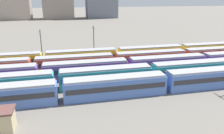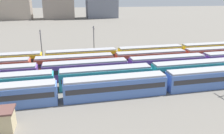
# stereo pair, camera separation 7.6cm
# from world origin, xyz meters

# --- Properties ---
(ground_plane) EXTENTS (600.00, 600.00, 0.00)m
(ground_plane) POSITION_xyz_m (0.00, 10.40, 0.00)
(ground_plane) COLOR #666059
(train_track_0) EXTENTS (74.70, 3.06, 3.75)m
(train_track_0) POSITION_xyz_m (27.44, 0.00, 1.90)
(train_track_0) COLOR #4C70BC
(train_track_0) RESTS_ON ground_plane
(train_track_1) EXTENTS (55.80, 3.06, 3.75)m
(train_track_1) POSITION_xyz_m (17.33, 5.20, 1.90)
(train_track_1) COLOR teal
(train_track_1) RESTS_ON ground_plane
(train_track_2) EXTENTS (112.50, 3.06, 3.75)m
(train_track_2) POSITION_xyz_m (42.32, 10.40, 1.90)
(train_track_2) COLOR #6B429E
(train_track_2) RESTS_ON ground_plane
(train_track_3) EXTENTS (93.60, 3.06, 3.75)m
(train_track_3) POSITION_xyz_m (30.88, 15.60, 1.90)
(train_track_3) COLOR #BC4C38
(train_track_3) RESTS_ON ground_plane
(train_track_4) EXTENTS (112.50, 3.06, 3.75)m
(train_track_4) POSITION_xyz_m (42.39, 20.80, 1.90)
(train_track_4) COLOR yellow
(train_track_4) RESTS_ON ground_plane
(catenary_pole_1) EXTENTS (0.24, 3.20, 8.83)m
(catenary_pole_1) POSITION_xyz_m (4.07, 23.58, 4.95)
(catenary_pole_1) COLOR #4C4C51
(catenary_pole_1) RESTS_ON ground_plane
(catenary_pole_3) EXTENTS (0.24, 3.20, 9.37)m
(catenary_pole_3) POSITION_xyz_m (17.69, 23.80, 5.22)
(catenary_pole_3) COLOR #4C4C51
(catenary_pole_3) RESTS_ON ground_plane
(signal_hut) EXTENTS (3.60, 3.00, 3.04)m
(signal_hut) POSITION_xyz_m (0.97, -6.80, 1.55)
(signal_hut) COLOR #C6B284
(signal_hut) RESTS_ON ground_plane
(distant_building_2) EXTENTS (22.59, 16.57, 20.44)m
(distant_building_2) POSITION_xyz_m (7.95, 143.90, 10.22)
(distant_building_2) COLOR gray
(distant_building_2) RESTS_ON ground_plane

